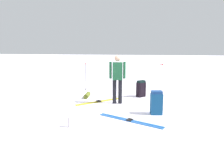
{
  "coord_description": "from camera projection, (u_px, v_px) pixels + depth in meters",
  "views": [
    {
      "loc": [
        -6.94,
        -1.1,
        2.0
      ],
      "look_at": [
        0.0,
        0.0,
        0.7
      ],
      "focal_mm": 33.02,
      "sensor_mm": 36.0,
      "label": 1
    }
  ],
  "objects": [
    {
      "name": "ski_poles_planted_near",
      "position": [
        86.0,
        75.0,
        9.34
      ],
      "size": [
        0.2,
        0.11,
        1.25
      ],
      "color": "black",
      "rests_on": "ground_plane"
    },
    {
      "name": "backpack_large_dark",
      "position": [
        141.0,
        89.0,
        8.19
      ],
      "size": [
        0.39,
        0.39,
        0.66
      ],
      "color": "black",
      "rests_on": "ground_plane"
    },
    {
      "name": "skier_standing",
      "position": [
        117.0,
        77.0,
        7.12
      ],
      "size": [
        0.27,
        0.56,
        1.7
      ],
      "color": "black",
      "rests_on": "ground_plane"
    },
    {
      "name": "ski_pair_near",
      "position": [
        130.0,
        120.0,
        5.58
      ],
      "size": [
        0.97,
        1.82,
        0.05
      ],
      "color": "#245CAA",
      "rests_on": "ground_plane"
    },
    {
      "name": "thermos_bottle",
      "position": [
        69.0,
        122.0,
        5.13
      ],
      "size": [
        0.07,
        0.07,
        0.26
      ],
      "primitive_type": "cylinder",
      "color": "#B7B0B6",
      "rests_on": "ground_plane"
    },
    {
      "name": "sleeping_mat_rolled",
      "position": [
        87.0,
        95.0,
        8.1
      ],
      "size": [
        0.56,
        0.22,
        0.18
      ],
      "primitive_type": "cylinder",
      "rotation": [
        0.0,
        1.57,
        0.07
      ],
      "color": "#4F5A1D",
      "rests_on": "ground_plane"
    },
    {
      "name": "backpack_bright",
      "position": [
        156.0,
        103.0,
        6.08
      ],
      "size": [
        0.3,
        0.37,
        0.71
      ],
      "color": "navy",
      "rests_on": "ground_plane"
    },
    {
      "name": "ski_pair_far",
      "position": [
        99.0,
        102.0,
        7.48
      ],
      "size": [
        1.32,
        1.45,
        0.05
      ],
      "color": "gold",
      "rests_on": "ground_plane"
    },
    {
      "name": "ski_poles_planted_far",
      "position": [
        161.0,
        79.0,
        7.93
      ],
      "size": [
        0.23,
        0.12,
        1.34
      ],
      "color": "#BBB4C5",
      "rests_on": "ground_plane"
    },
    {
      "name": "ground_plane",
      "position": [
        112.0,
        103.0,
        7.27
      ],
      "size": [
        80.0,
        80.0,
        0.0
      ],
      "primitive_type": "plane",
      "color": "white"
    }
  ]
}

